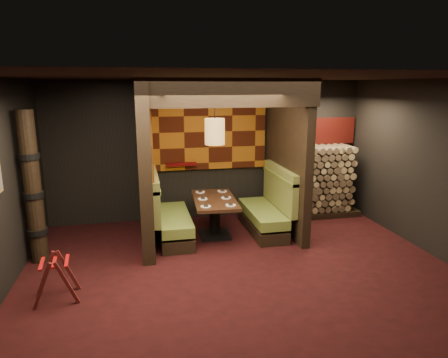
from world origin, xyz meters
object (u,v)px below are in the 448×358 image
dining_table (215,211)px  firewood_stack (318,181)px  luggage_rack (56,276)px  booth_bench_right (268,211)px  booth_bench_left (168,217)px  totem_column (33,189)px  pendant_lamp (215,131)px

dining_table → firewood_stack: 2.54m
dining_table → luggage_rack: dining_table is taller
booth_bench_right → dining_table: booth_bench_right is taller
booth_bench_right → luggage_rack: booth_bench_right is taller
luggage_rack → firewood_stack: (4.85, 2.55, 0.43)m
booth_bench_left → booth_bench_right: bearing=0.0°
luggage_rack → totem_column: 1.63m
totem_column → firewood_stack: size_ratio=1.39×
totem_column → booth_bench_left: bearing=14.8°
booth_bench_left → dining_table: bearing=-5.5°
booth_bench_left → luggage_rack: size_ratio=2.49×
booth_bench_left → totem_column: 2.30m
booth_bench_right → luggage_rack: bearing=-152.1°
firewood_stack → booth_bench_right: bearing=-152.7°
pendant_lamp → firewood_stack: size_ratio=0.65×
booth_bench_left → luggage_rack: 2.45m
luggage_rack → booth_bench_right: bearing=27.9°
luggage_rack → firewood_stack: firewood_stack is taller
booth_bench_left → booth_bench_right: same height
booth_bench_right → pendant_lamp: pendant_lamp is taller
booth_bench_left → luggage_rack: bearing=-130.9°
booth_bench_right → totem_column: size_ratio=0.67×
booth_bench_right → luggage_rack: (-3.49, -1.85, -0.08)m
booth_bench_left → pendant_lamp: pendant_lamp is taller
booth_bench_left → dining_table: size_ratio=1.13×
dining_table → totem_column: 3.05m
firewood_stack → pendant_lamp: bearing=-160.9°
booth_bench_left → totem_column: size_ratio=0.67×
pendant_lamp → booth_bench_left: bearing=171.2°
dining_table → firewood_stack: size_ratio=0.82×
dining_table → luggage_rack: bearing=-144.2°
booth_bench_left → booth_bench_right: size_ratio=1.00×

